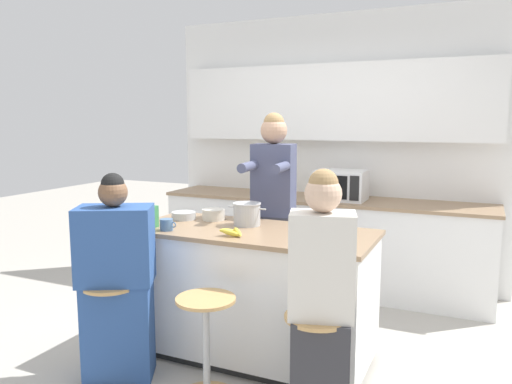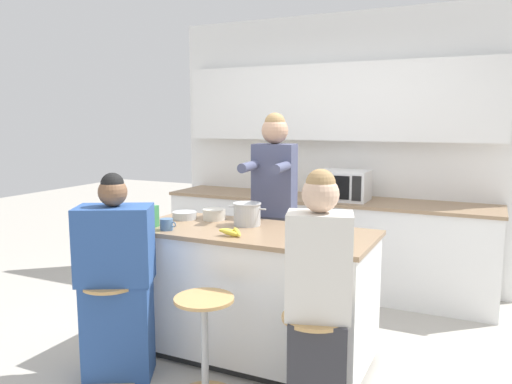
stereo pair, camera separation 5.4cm
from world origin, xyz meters
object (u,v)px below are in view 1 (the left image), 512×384
at_px(bar_stool_rightmost, 317,370).
at_px(banana_bunch, 232,232).
at_px(juice_carton, 152,216).
at_px(fruit_bowl, 214,214).
at_px(bar_stool_leftmost, 112,330).
at_px(cooking_pot, 247,214).
at_px(microwave, 341,185).
at_px(person_cooking, 273,218).
at_px(person_seated_near, 321,313).
at_px(bar_stool_center, 206,347).
at_px(coffee_cup_near, 167,225).
at_px(kitchen_island, 252,293).
at_px(potted_plant, 268,182).
at_px(person_wrapped_blanket, 117,284).

relative_size(bar_stool_rightmost, banana_bunch, 3.55).
bearing_deg(juice_carton, fruit_bowl, 56.99).
bearing_deg(bar_stool_rightmost, fruit_bowl, 143.07).
distance_m(bar_stool_leftmost, cooking_pot, 1.17).
relative_size(juice_carton, microwave, 0.35).
xyz_separation_m(bar_stool_rightmost, person_cooking, (-0.75, 1.19, 0.55)).
bearing_deg(person_seated_near, bar_stool_rightmost, 142.45).
bearing_deg(bar_stool_center, juice_carton, 148.40).
xyz_separation_m(bar_stool_rightmost, juice_carton, (-1.34, 0.40, 0.66)).
bearing_deg(fruit_bowl, coffee_cup_near, -104.11).
distance_m(fruit_bowl, microwave, 1.52).
bearing_deg(person_seated_near, fruit_bowl, 126.89).
bearing_deg(fruit_bowl, microwave, 66.65).
bearing_deg(kitchen_island, potted_plant, 109.26).
xyz_separation_m(kitchen_island, cooking_pot, (-0.09, 0.12, 0.53)).
bearing_deg(bar_stool_rightmost, banana_bunch, 150.89).
height_order(person_cooking, microwave, person_cooking).
height_order(bar_stool_center, cooking_pot, cooking_pot).
bearing_deg(person_wrapped_blanket, juice_carton, 64.30).
bearing_deg(banana_bunch, bar_stool_center, -85.18).
bearing_deg(bar_stool_rightmost, juice_carton, 163.41).
xyz_separation_m(microwave, potted_plant, (-0.77, 0.04, -0.01)).
xyz_separation_m(cooking_pot, juice_carton, (-0.58, -0.33, -0.00)).
distance_m(kitchen_island, cooking_pot, 0.55).
distance_m(fruit_bowl, juice_carton, 0.49).
bearing_deg(banana_bunch, juice_carton, 179.42).
height_order(person_cooking, coffee_cup_near, person_cooking).
bearing_deg(banana_bunch, cooking_pot, 99.34).
relative_size(kitchen_island, coffee_cup_near, 13.73).
bearing_deg(person_cooking, microwave, 67.41).
relative_size(coffee_cup_near, banana_bunch, 0.68).
bearing_deg(bar_stool_rightmost, bar_stool_leftmost, -178.05).
bearing_deg(cooking_pot, person_wrapped_blanket, -127.15).
relative_size(cooking_pot, potted_plant, 1.22).
height_order(banana_bunch, juice_carton, juice_carton).
bearing_deg(microwave, fruit_bowl, -113.35).
height_order(bar_stool_rightmost, potted_plant, potted_plant).
bearing_deg(juice_carton, bar_stool_rightmost, -16.59).
height_order(person_wrapped_blanket, banana_bunch, person_wrapped_blanket).
height_order(person_seated_near, coffee_cup_near, person_seated_near).
bearing_deg(bar_stool_leftmost, fruit_bowl, 72.56).
relative_size(fruit_bowl, potted_plant, 0.71).
bearing_deg(bar_stool_center, potted_plant, 104.15).
relative_size(bar_stool_leftmost, bar_stool_center, 1.00).
relative_size(bar_stool_leftmost, banana_bunch, 3.55).
relative_size(person_cooking, cooking_pot, 5.87).
bearing_deg(microwave, bar_stool_leftmost, -111.16).
xyz_separation_m(bar_stool_leftmost, microwave, (0.87, 2.24, 0.71)).
bearing_deg(fruit_bowl, juice_carton, -123.01).
xyz_separation_m(fruit_bowl, juice_carton, (-0.26, -0.41, 0.04)).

